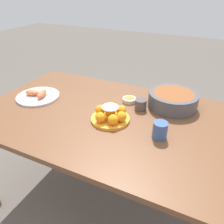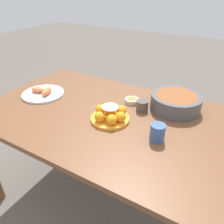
{
  "view_description": "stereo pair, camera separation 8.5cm",
  "coord_description": "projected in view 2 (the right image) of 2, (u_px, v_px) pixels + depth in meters",
  "views": [
    {
      "loc": [
        0.44,
        -0.95,
        1.39
      ],
      "look_at": [
        0.0,
        -0.02,
        0.77
      ],
      "focal_mm": 35.0,
      "sensor_mm": 36.0,
      "label": 1
    },
    {
      "loc": [
        0.52,
        -0.91,
        1.39
      ],
      "look_at": [
        0.0,
        -0.02,
        0.77
      ],
      "focal_mm": 35.0,
      "sensor_mm": 36.0,
      "label": 2
    }
  ],
  "objects": [
    {
      "name": "dining_table",
      "position": [
        114.0,
        129.0,
        1.28
      ],
      "size": [
        1.57,
        0.9,
        0.73
      ],
      "color": "brown",
      "rests_on": "ground_plane"
    },
    {
      "name": "sauce_bowl",
      "position": [
        132.0,
        101.0,
        1.37
      ],
      "size": [
        0.09,
        0.09,
        0.03
      ],
      "color": "beige",
      "rests_on": "dining_table"
    },
    {
      "name": "cup_near",
      "position": [
        157.0,
        133.0,
        1.03
      ],
      "size": [
        0.07,
        0.07,
        0.09
      ],
      "color": "#38568E",
      "rests_on": "dining_table"
    },
    {
      "name": "seafood_platter",
      "position": [
        43.0,
        93.0,
        1.46
      ],
      "size": [
        0.28,
        0.28,
        0.05
      ],
      "color": "silver",
      "rests_on": "dining_table"
    },
    {
      "name": "cup_far",
      "position": [
        142.0,
        106.0,
        1.28
      ],
      "size": [
        0.07,
        0.07,
        0.06
      ],
      "color": "#4C4747",
      "rests_on": "dining_table"
    },
    {
      "name": "serving_bowl",
      "position": [
        176.0,
        102.0,
        1.28
      ],
      "size": [
        0.29,
        0.29,
        0.09
      ],
      "color": "#4C4C51",
      "rests_on": "dining_table"
    },
    {
      "name": "ground_plane",
      "position": [
        113.0,
        200.0,
        1.61
      ],
      "size": [
        12.0,
        12.0,
        0.0
      ],
      "primitive_type": "plane",
      "color": "#5B544C"
    },
    {
      "name": "cake_plate",
      "position": [
        110.0,
        115.0,
        1.19
      ],
      "size": [
        0.21,
        0.21,
        0.09
      ],
      "color": "gold",
      "rests_on": "dining_table"
    }
  ]
}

